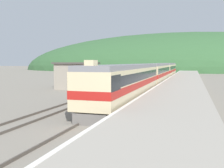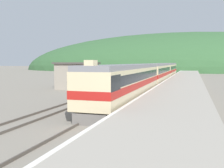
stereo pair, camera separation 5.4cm
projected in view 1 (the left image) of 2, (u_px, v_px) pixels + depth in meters
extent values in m
cube|color=#4C443D|center=(164.00, 78.00, 66.12)|extent=(0.08, 180.00, 0.16)
cube|color=#4C443D|center=(169.00, 78.00, 65.70)|extent=(0.08, 180.00, 0.16)
cube|color=#4C443D|center=(145.00, 78.00, 67.52)|extent=(0.08, 180.00, 0.16)
cube|color=#4C443D|center=(151.00, 78.00, 67.09)|extent=(0.08, 180.00, 0.16)
cube|color=#9E9689|center=(183.00, 83.00, 45.42)|extent=(6.09, 140.00, 1.07)
cube|color=silver|center=(166.00, 79.00, 46.24)|extent=(0.24, 140.00, 0.01)
ellipsoid|color=#335B33|center=(180.00, 70.00, 132.25)|extent=(171.09, 76.99, 37.27)
cube|color=gray|center=(77.00, 76.00, 40.41)|extent=(5.47, 4.44, 3.85)
cube|color=#47423D|center=(77.00, 63.00, 40.24)|extent=(5.97, 4.94, 0.24)
cube|color=black|center=(128.00, 98.00, 26.96)|extent=(2.46, 20.09, 0.85)
cube|color=beige|center=(128.00, 81.00, 26.81)|extent=(3.00, 21.37, 2.63)
cube|color=red|center=(128.00, 83.00, 26.83)|extent=(3.03, 21.39, 0.58)
cube|color=black|center=(128.00, 76.00, 26.76)|extent=(3.02, 20.09, 0.79)
cube|color=slate|center=(128.00, 66.00, 26.69)|extent=(2.82, 21.37, 0.40)
cube|color=black|center=(95.00, 82.00, 17.67)|extent=(3.04, 2.20, 1.05)
cube|color=beige|center=(91.00, 63.00, 16.91)|extent=(0.64, 0.80, 0.36)
cube|color=slate|center=(90.00, 120.00, 16.98)|extent=(2.34, 0.40, 0.77)
cube|color=black|center=(156.00, 83.00, 47.52)|extent=(2.46, 18.83, 0.85)
cube|color=beige|center=(156.00, 73.00, 47.38)|extent=(3.00, 20.03, 2.63)
cube|color=red|center=(156.00, 74.00, 47.39)|extent=(3.03, 20.05, 0.58)
cube|color=black|center=(156.00, 70.00, 47.33)|extent=(3.02, 18.83, 0.79)
cube|color=slate|center=(157.00, 65.00, 47.25)|extent=(2.82, 20.03, 0.40)
cube|color=black|center=(167.00, 77.00, 67.45)|extent=(2.46, 18.83, 0.85)
cube|color=beige|center=(167.00, 70.00, 67.30)|extent=(3.00, 20.03, 2.63)
cube|color=red|center=(167.00, 71.00, 67.32)|extent=(3.03, 20.05, 0.58)
cube|color=black|center=(167.00, 68.00, 67.25)|extent=(3.02, 18.83, 0.79)
cube|color=slate|center=(167.00, 64.00, 67.18)|extent=(2.82, 20.03, 0.40)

